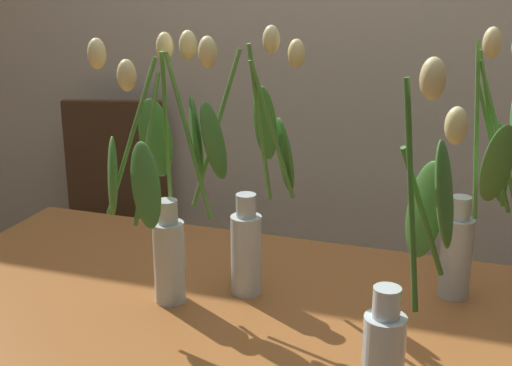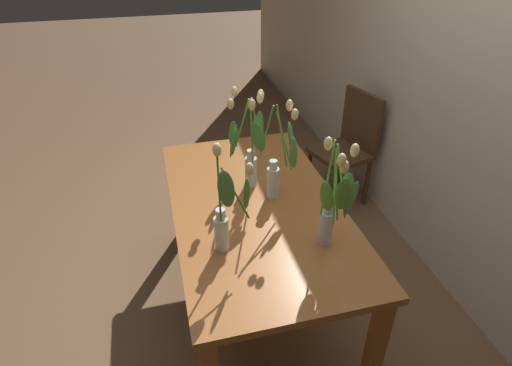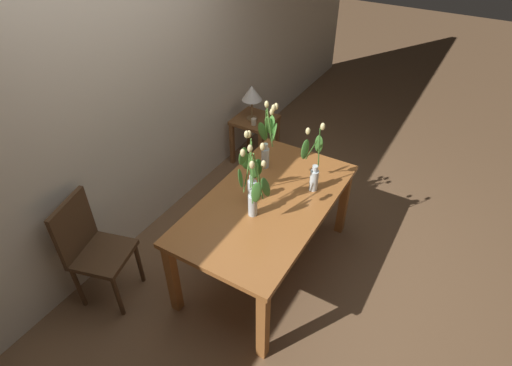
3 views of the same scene
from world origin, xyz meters
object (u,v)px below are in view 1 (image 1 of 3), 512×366
(tulip_vase_0, at_px, (400,306))
(tulip_vase_1, at_px, (248,196))
(dining_chair, at_px, (113,211))
(dining_table, at_px, (252,356))
(tulip_vase_2, at_px, (163,200))
(tulip_vase_3, at_px, (482,196))

(tulip_vase_0, bearing_deg, tulip_vase_1, 137.43)
(dining_chair, bearing_deg, tulip_vase_0, -44.72)
(dining_table, xyz_separation_m, tulip_vase_0, (0.33, -0.22, 0.28))
(tulip_vase_0, bearing_deg, tulip_vase_2, 156.33)
(tulip_vase_0, xyz_separation_m, tulip_vase_2, (-0.52, 0.23, 0.04))
(dining_table, relative_size, tulip_vase_1, 2.76)
(tulip_vase_0, distance_m, tulip_vase_3, 0.48)
(tulip_vase_2, xyz_separation_m, dining_chair, (-0.72, 1.00, -0.45))
(tulip_vase_2, bearing_deg, tulip_vase_1, 38.83)
(tulip_vase_0, relative_size, tulip_vase_1, 1.01)
(dining_table, distance_m, tulip_vase_3, 0.59)
(tulip_vase_0, xyz_separation_m, tulip_vase_1, (-0.38, 0.35, 0.03))
(tulip_vase_2, relative_size, tulip_vase_3, 0.97)
(dining_table, distance_m, tulip_vase_0, 0.49)
(tulip_vase_2, xyz_separation_m, tulip_vase_3, (0.62, 0.24, 0.00))
(tulip_vase_3, distance_m, dining_chair, 1.61)
(dining_table, xyz_separation_m, tulip_vase_3, (0.43, 0.24, 0.33))
(dining_table, height_order, tulip_vase_2, tulip_vase_2)
(tulip_vase_1, height_order, tulip_vase_3, tulip_vase_3)
(tulip_vase_0, bearing_deg, dining_chair, 135.28)
(tulip_vase_1, bearing_deg, tulip_vase_3, 14.42)
(tulip_vase_0, height_order, tulip_vase_1, tulip_vase_0)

